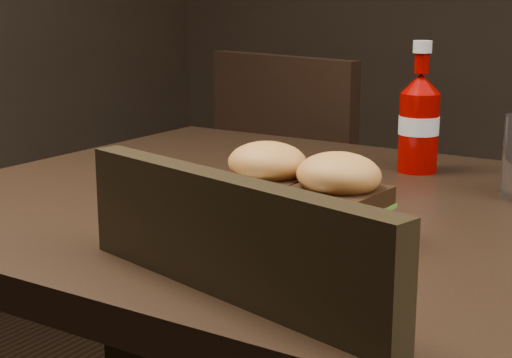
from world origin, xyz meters
The scene contains 7 objects.
dining_table centered at (0.00, 0.00, 0.73)m, with size 1.20×0.80×0.04m, color black.
chair_far centered at (-0.43, 0.75, 0.43)m, with size 0.43×0.43×0.04m, color black.
plate centered at (-0.11, -0.12, 0.76)m, with size 0.30×0.30×0.01m, color white.
sandwich_half_a centered at (-0.10, -0.11, 0.77)m, with size 0.09×0.08×0.02m, color beige.
sandwich_half_b centered at (0.00, -0.12, 0.77)m, with size 0.09×0.08×0.02m, color beige.
fries_pile centered at (-0.17, -0.11, 0.78)m, with size 0.11×0.11×0.04m, color #D84C25, non-canonical shape.
ketchup_bottle centered at (-0.05, 0.25, 0.81)m, with size 0.06×0.06×0.12m, color #920200.
Camera 1 is at (0.38, -0.87, 1.01)m, focal length 55.00 mm.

